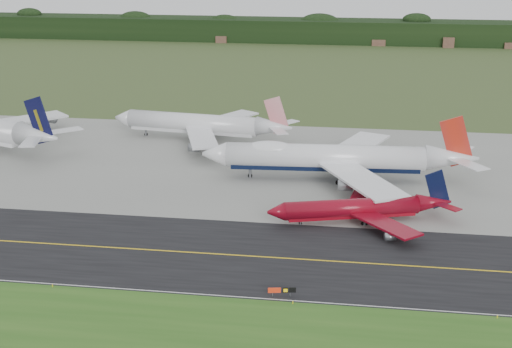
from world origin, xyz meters
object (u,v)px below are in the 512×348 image
object	(u,v)px
jet_ba_747	(335,158)
jet_red_737	(362,208)
taxiway_sign	(282,290)
jet_star_tail	(202,124)

from	to	relation	value
jet_ba_747	jet_red_737	world-z (taller)	jet_ba_747
jet_ba_747	jet_red_737	xyz separation A→B (m)	(6.51, -25.25, -2.69)
jet_ba_747	taxiway_sign	world-z (taller)	jet_ba_747
jet_ba_747	taxiway_sign	distance (m)	59.61
jet_ba_747	jet_star_tail	distance (m)	48.67
jet_ba_747	jet_star_tail	size ratio (longest dim) A/B	1.23
jet_ba_747	jet_red_737	distance (m)	26.21
taxiway_sign	jet_star_tail	bearing A→B (deg)	110.11
jet_ba_747	jet_star_tail	bearing A→B (deg)	142.37
jet_ba_747	taxiway_sign	xyz separation A→B (m)	(-6.01, -59.14, -4.49)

